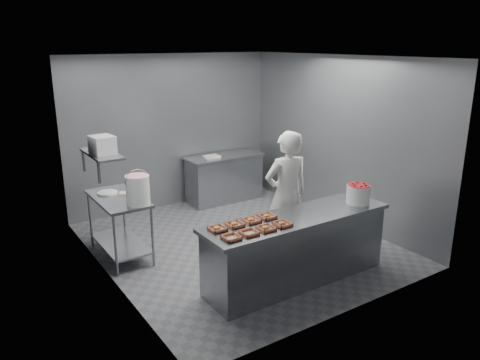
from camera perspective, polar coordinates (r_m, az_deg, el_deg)
name	(u,v)px	position (r m, az deg, el deg)	size (l,w,h in m)	color
floor	(239,244)	(7.28, -0.11, -7.81)	(4.50, 4.50, 0.00)	#4C4C51
ceiling	(239,57)	(6.63, -0.12, 14.80)	(4.50, 4.50, 0.00)	white
wall_back	(172,132)	(8.75, -8.26, 5.84)	(4.00, 0.04, 2.80)	slate
wall_left	(103,177)	(6.00, -16.30, 0.35)	(0.04, 4.50, 2.80)	slate
wall_right	(338,140)	(8.06, 11.90, 4.74)	(0.04, 4.50, 2.80)	slate
service_counter	(297,248)	(6.11, 6.92, -8.26)	(2.60, 0.70, 0.90)	slate
prep_table	(119,218)	(6.89, -14.51, -4.47)	(0.60, 1.20, 0.90)	slate
back_counter	(224,178)	(9.08, -1.93, 0.26)	(1.50, 0.60, 0.90)	slate
wall_shelf	(102,154)	(6.57, -16.51, 3.08)	(0.35, 0.90, 0.03)	slate
tray_0	(231,237)	(5.22, -1.06, -7.02)	(0.19, 0.18, 0.04)	tan
tray_1	(249,233)	(5.34, 1.13, -6.45)	(0.19, 0.18, 0.04)	tan
tray_2	(266,228)	(5.46, 3.20, -5.88)	(0.19, 0.18, 0.06)	tan
tray_3	(282,224)	(5.60, 5.18, -5.35)	(0.19, 0.18, 0.06)	tan
tray_4	(217,229)	(5.45, -2.78, -5.93)	(0.19, 0.18, 0.06)	tan
tray_5	(235,224)	(5.57, -0.65, -5.42)	(0.19, 0.18, 0.06)	tan
tray_6	(251,220)	(5.69, 1.39, -4.92)	(0.19, 0.18, 0.06)	tan
tray_7	(267,216)	(5.82, 3.34, -4.43)	(0.19, 0.18, 0.06)	tan
worker	(286,195)	(6.62, 5.65, -1.87)	(0.67, 0.44, 1.84)	silver
strawberry_tub	(358,193)	(6.49, 14.22, -1.59)	(0.32, 0.32, 0.26)	white
glaze_bucket	(138,189)	(6.38, -12.37, -1.11)	(0.33, 0.32, 0.49)	white
bucket_lid	(107,193)	(6.99, -15.86, -1.50)	(0.29, 0.29, 0.02)	white
rag	(125,193)	(6.91, -13.86, -1.56)	(0.15, 0.13, 0.02)	#CCB28C
appliance	(102,145)	(6.48, -16.44, 4.13)	(0.28, 0.32, 0.24)	gray
paper_stack	(211,157)	(8.82, -3.51, 2.87)	(0.30, 0.22, 0.04)	silver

